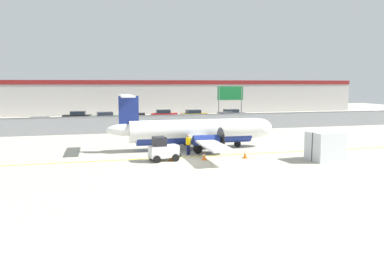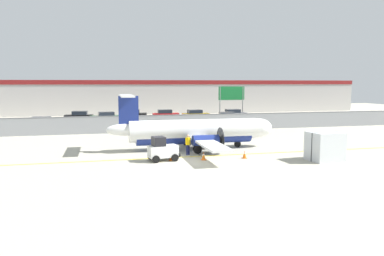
{
  "view_description": "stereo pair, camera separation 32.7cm",
  "coord_description": "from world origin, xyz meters",
  "px_view_note": "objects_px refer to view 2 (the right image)",
  "views": [
    {
      "loc": [
        -7.37,
        -26.94,
        5.92
      ],
      "look_at": [
        0.95,
        6.39,
        1.8
      ],
      "focal_mm": 35.0,
      "sensor_mm": 36.0,
      "label": 1
    },
    {
      "loc": [
        -7.05,
        -27.01,
        5.92
      ],
      "look_at": [
        0.95,
        6.39,
        1.8
      ],
      "focal_mm": 35.0,
      "sensor_mm": 36.0,
      "label": 2
    }
  ],
  "objects_px": {
    "traffic_cone_far_right": "(204,156)",
    "highway_sign": "(231,97)",
    "parked_car_2": "(106,117)",
    "cargo_container": "(325,146)",
    "traffic_cone_far_left": "(162,146)",
    "traffic_cone_near_right": "(244,154)",
    "parked_car_0": "(40,123)",
    "parked_car_3": "(133,115)",
    "parked_car_5": "(195,115)",
    "traffic_cone_near_left": "(171,156)",
    "ground_crew_worker": "(188,144)",
    "parked_car_7": "(233,114)",
    "commuter_airplane": "(198,131)",
    "parked_car_4": "(166,115)",
    "parked_car_6": "(228,118)",
    "parked_car_1": "(79,116)",
    "baggage_tug": "(162,150)"
  },
  "relations": [
    {
      "from": "traffic_cone_far_left",
      "to": "traffic_cone_far_right",
      "type": "bearing_deg",
      "value": -67.15
    },
    {
      "from": "traffic_cone_far_right",
      "to": "parked_car_4",
      "type": "height_order",
      "value": "parked_car_4"
    },
    {
      "from": "parked_car_4",
      "to": "parked_car_7",
      "type": "distance_m",
      "value": 11.12
    },
    {
      "from": "parked_car_4",
      "to": "parked_car_7",
      "type": "height_order",
      "value": "same"
    },
    {
      "from": "parked_car_2",
      "to": "parked_car_7",
      "type": "xyz_separation_m",
      "value": [
        20.45,
        1.08,
        0.0
      ]
    },
    {
      "from": "cargo_container",
      "to": "parked_car_5",
      "type": "height_order",
      "value": "cargo_container"
    },
    {
      "from": "parked_car_3",
      "to": "parked_car_5",
      "type": "bearing_deg",
      "value": -9.22
    },
    {
      "from": "parked_car_2",
      "to": "cargo_container",
      "type": "bearing_deg",
      "value": 110.39
    },
    {
      "from": "ground_crew_worker",
      "to": "parked_car_2",
      "type": "height_order",
      "value": "same"
    },
    {
      "from": "ground_crew_worker",
      "to": "traffic_cone_near_left",
      "type": "xyz_separation_m",
      "value": [
        -1.75,
        -1.93,
        -0.64
      ]
    },
    {
      "from": "traffic_cone_far_left",
      "to": "parked_car_5",
      "type": "bearing_deg",
      "value": 69.55
    },
    {
      "from": "traffic_cone_near_left",
      "to": "traffic_cone_far_right",
      "type": "xyz_separation_m",
      "value": [
        2.46,
        -0.38,
        0.0
      ]
    },
    {
      "from": "baggage_tug",
      "to": "parked_car_0",
      "type": "height_order",
      "value": "baggage_tug"
    },
    {
      "from": "parked_car_4",
      "to": "parked_car_7",
      "type": "relative_size",
      "value": 0.99
    },
    {
      "from": "parked_car_0",
      "to": "cargo_container",
      "type": "bearing_deg",
      "value": 136.69
    },
    {
      "from": "parked_car_3",
      "to": "parked_car_6",
      "type": "relative_size",
      "value": 0.99
    },
    {
      "from": "cargo_container",
      "to": "traffic_cone_near_left",
      "type": "xyz_separation_m",
      "value": [
        -11.49,
        2.72,
        -0.79
      ]
    },
    {
      "from": "parked_car_6",
      "to": "highway_sign",
      "type": "height_order",
      "value": "highway_sign"
    },
    {
      "from": "parked_car_2",
      "to": "highway_sign",
      "type": "relative_size",
      "value": 0.79
    },
    {
      "from": "parked_car_0",
      "to": "parked_car_4",
      "type": "relative_size",
      "value": 1.0
    },
    {
      "from": "ground_crew_worker",
      "to": "parked_car_0",
      "type": "relative_size",
      "value": 0.4
    },
    {
      "from": "parked_car_3",
      "to": "parked_car_0",
      "type": "bearing_deg",
      "value": -133.73
    },
    {
      "from": "traffic_cone_far_right",
      "to": "parked_car_6",
      "type": "relative_size",
      "value": 0.15
    },
    {
      "from": "traffic_cone_far_right",
      "to": "parked_car_7",
      "type": "xyz_separation_m",
      "value": [
        13.33,
        30.32,
        0.58
      ]
    },
    {
      "from": "cargo_container",
      "to": "parked_car_2",
      "type": "xyz_separation_m",
      "value": [
        -16.15,
        31.58,
        -0.21
      ]
    },
    {
      "from": "parked_car_0",
      "to": "parked_car_7",
      "type": "height_order",
      "value": "same"
    },
    {
      "from": "parked_car_2",
      "to": "parked_car_3",
      "type": "bearing_deg",
      "value": -144.38
    },
    {
      "from": "ground_crew_worker",
      "to": "cargo_container",
      "type": "relative_size",
      "value": 0.66
    },
    {
      "from": "parked_car_3",
      "to": "parked_car_5",
      "type": "xyz_separation_m",
      "value": [
        9.69,
        -2.66,
        0.0
      ]
    },
    {
      "from": "traffic_cone_far_right",
      "to": "parked_car_5",
      "type": "relative_size",
      "value": 0.15
    },
    {
      "from": "traffic_cone_far_right",
      "to": "parked_car_5",
      "type": "xyz_separation_m",
      "value": [
        6.98,
        30.59,
        0.58
      ]
    },
    {
      "from": "parked_car_1",
      "to": "parked_car_3",
      "type": "height_order",
      "value": "same"
    },
    {
      "from": "ground_crew_worker",
      "to": "traffic_cone_far_right",
      "type": "distance_m",
      "value": 2.5
    },
    {
      "from": "traffic_cone_far_right",
      "to": "highway_sign",
      "type": "height_order",
      "value": "highway_sign"
    },
    {
      "from": "traffic_cone_near_left",
      "to": "parked_car_6",
      "type": "bearing_deg",
      "value": 62.06
    },
    {
      "from": "traffic_cone_near_right",
      "to": "parked_car_3",
      "type": "height_order",
      "value": "parked_car_3"
    },
    {
      "from": "parked_car_4",
      "to": "parked_car_7",
      "type": "bearing_deg",
      "value": -5.61
    },
    {
      "from": "parked_car_0",
      "to": "parked_car_6",
      "type": "height_order",
      "value": "same"
    },
    {
      "from": "traffic_cone_far_right",
      "to": "ground_crew_worker",
      "type": "bearing_deg",
      "value": 107.26
    },
    {
      "from": "parked_car_3",
      "to": "parked_car_2",
      "type": "bearing_deg",
      "value": -131.56
    },
    {
      "from": "traffic_cone_far_left",
      "to": "parked_car_2",
      "type": "distance_m",
      "value": 24.15
    },
    {
      "from": "commuter_airplane",
      "to": "parked_car_4",
      "type": "xyz_separation_m",
      "value": [
        1.57,
        27.06,
        -0.71
      ]
    },
    {
      "from": "traffic_cone_near_left",
      "to": "parked_car_5",
      "type": "distance_m",
      "value": 31.65
    },
    {
      "from": "parked_car_2",
      "to": "parked_car_6",
      "type": "distance_m",
      "value": 18.1
    },
    {
      "from": "traffic_cone_near_left",
      "to": "parked_car_2",
      "type": "bearing_deg",
      "value": 99.16
    },
    {
      "from": "traffic_cone_far_left",
      "to": "traffic_cone_far_right",
      "type": "relative_size",
      "value": 1.0
    },
    {
      "from": "traffic_cone_near_left",
      "to": "traffic_cone_far_left",
      "type": "xyz_separation_m",
      "value": [
        0.11,
        5.2,
        0.0
      ]
    },
    {
      "from": "traffic_cone_near_right",
      "to": "traffic_cone_far_right",
      "type": "bearing_deg",
      "value": 177.66
    },
    {
      "from": "ground_crew_worker",
      "to": "traffic_cone_far_right",
      "type": "height_order",
      "value": "ground_crew_worker"
    },
    {
      "from": "traffic_cone_far_right",
      "to": "cargo_container",
      "type": "bearing_deg",
      "value": -14.54
    }
  ]
}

